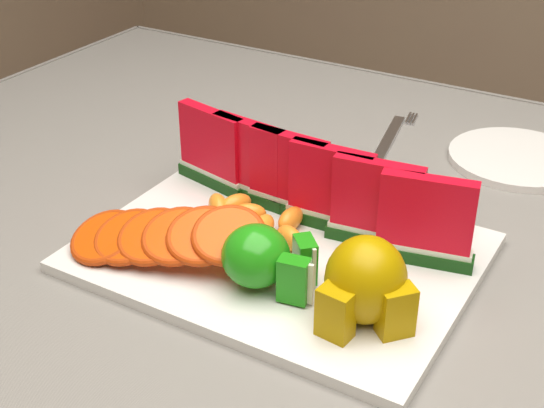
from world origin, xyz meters
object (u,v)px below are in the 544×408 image
Objects in this scene: apple_cluster at (263,258)px; side_plate at (517,158)px; fork at (390,138)px; platter at (280,252)px; pear_cluster at (366,284)px.

side_plate is (0.14, 0.42, -0.04)m from apple_cluster.
apple_cluster is 0.41m from fork.
apple_cluster is 0.45m from side_plate.
platter is 0.39m from side_plate.
pear_cluster is 0.42m from side_plate.
platter is 0.15m from pear_cluster.
apple_cluster is 0.54× the size of side_plate.
pear_cluster is at bearing -70.70° from fork.
side_plate is at bearing 85.57° from pear_cluster.
apple_cluster is 0.11m from pear_cluster.
platter is at bearing -113.81° from side_plate.
platter is 3.76× the size of apple_cluster.
platter reaches higher than fork.
pear_cluster is at bearing -26.59° from platter.
side_plate is at bearing 66.19° from platter.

